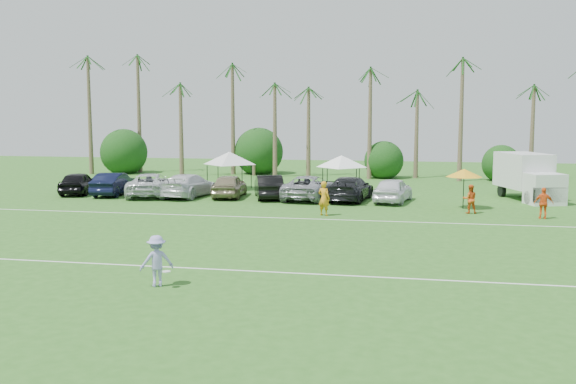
# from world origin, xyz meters

# --- Properties ---
(ground) EXTENTS (120.00, 120.00, 0.00)m
(ground) POSITION_xyz_m (0.00, 0.00, 0.00)
(ground) COLOR #2A5F1C
(ground) RESTS_ON ground
(field_lines) EXTENTS (80.00, 12.10, 0.01)m
(field_lines) POSITION_xyz_m (0.00, 8.00, 0.01)
(field_lines) COLOR white
(field_lines) RESTS_ON ground
(palm_tree_0) EXTENTS (2.40, 2.40, 8.90)m
(palm_tree_0) POSITION_xyz_m (-22.00, 38.00, 7.48)
(palm_tree_0) COLOR brown
(palm_tree_0) RESTS_ON ground
(palm_tree_1) EXTENTS (2.40, 2.40, 9.90)m
(palm_tree_1) POSITION_xyz_m (-17.00, 38.00, 8.35)
(palm_tree_1) COLOR brown
(palm_tree_1) RESTS_ON ground
(palm_tree_2) EXTENTS (2.40, 2.40, 10.90)m
(palm_tree_2) POSITION_xyz_m (-12.00, 38.00, 9.21)
(palm_tree_2) COLOR brown
(palm_tree_2) RESTS_ON ground
(palm_tree_3) EXTENTS (2.40, 2.40, 11.90)m
(palm_tree_3) POSITION_xyz_m (-8.00, 38.00, 10.06)
(palm_tree_3) COLOR brown
(palm_tree_3) RESTS_ON ground
(palm_tree_4) EXTENTS (2.40, 2.40, 8.90)m
(palm_tree_4) POSITION_xyz_m (-4.00, 38.00, 7.48)
(palm_tree_4) COLOR brown
(palm_tree_4) RESTS_ON ground
(palm_tree_5) EXTENTS (2.40, 2.40, 9.90)m
(palm_tree_5) POSITION_xyz_m (0.00, 38.00, 8.35)
(palm_tree_5) COLOR brown
(palm_tree_5) RESTS_ON ground
(palm_tree_6) EXTENTS (2.40, 2.40, 10.90)m
(palm_tree_6) POSITION_xyz_m (4.00, 38.00, 9.21)
(palm_tree_6) COLOR brown
(palm_tree_6) RESTS_ON ground
(palm_tree_7) EXTENTS (2.40, 2.40, 11.90)m
(palm_tree_7) POSITION_xyz_m (8.00, 38.00, 10.06)
(palm_tree_7) COLOR brown
(palm_tree_7) RESTS_ON ground
(palm_tree_8) EXTENTS (2.40, 2.40, 8.90)m
(palm_tree_8) POSITION_xyz_m (13.00, 38.00, 7.48)
(palm_tree_8) COLOR brown
(palm_tree_8) RESTS_ON ground
(palm_tree_9) EXTENTS (2.40, 2.40, 9.90)m
(palm_tree_9) POSITION_xyz_m (18.00, 38.00, 8.35)
(palm_tree_9) COLOR brown
(palm_tree_9) RESTS_ON ground
(bush_tree_0) EXTENTS (4.00, 4.00, 4.00)m
(bush_tree_0) POSITION_xyz_m (-19.00, 39.00, 1.80)
(bush_tree_0) COLOR brown
(bush_tree_0) RESTS_ON ground
(bush_tree_1) EXTENTS (4.00, 4.00, 4.00)m
(bush_tree_1) POSITION_xyz_m (-6.00, 39.00, 1.80)
(bush_tree_1) COLOR brown
(bush_tree_1) RESTS_ON ground
(bush_tree_2) EXTENTS (4.00, 4.00, 4.00)m
(bush_tree_2) POSITION_xyz_m (6.00, 39.00, 1.80)
(bush_tree_2) COLOR brown
(bush_tree_2) RESTS_ON ground
(bush_tree_3) EXTENTS (4.00, 4.00, 4.00)m
(bush_tree_3) POSITION_xyz_m (16.00, 39.00, 1.80)
(bush_tree_3) COLOR brown
(bush_tree_3) RESTS_ON ground
(sideline_player_a) EXTENTS (0.83, 0.70, 1.94)m
(sideline_player_a) POSITION_xyz_m (3.78, 15.34, 0.97)
(sideline_player_a) COLOR orange
(sideline_player_a) RESTS_ON ground
(sideline_player_b) EXTENTS (0.86, 0.70, 1.65)m
(sideline_player_b) POSITION_xyz_m (11.86, 17.74, 0.83)
(sideline_player_b) COLOR #D85118
(sideline_player_b) RESTS_ON ground
(sideline_player_c) EXTENTS (1.01, 0.43, 1.71)m
(sideline_player_c) POSITION_xyz_m (15.60, 16.50, 0.86)
(sideline_player_c) COLOR #F35B1B
(sideline_player_c) RESTS_ON ground
(box_truck) EXTENTS (3.93, 6.35, 3.07)m
(box_truck) POSITION_xyz_m (16.10, 24.61, 1.64)
(box_truck) COLOR silver
(box_truck) RESTS_ON ground
(canopy_tent_left) EXTENTS (4.13, 4.13, 3.34)m
(canopy_tent_left) POSITION_xyz_m (-4.99, 26.59, 2.86)
(canopy_tent_left) COLOR black
(canopy_tent_left) RESTS_ON ground
(canopy_tent_right) EXTENTS (3.82, 3.82, 3.09)m
(canopy_tent_right) POSITION_xyz_m (3.40, 27.34, 2.65)
(canopy_tent_right) COLOR black
(canopy_tent_right) RESTS_ON ground
(market_umbrella) EXTENTS (2.16, 2.16, 2.41)m
(market_umbrella) POSITION_xyz_m (11.62, 19.63, 2.16)
(market_umbrella) COLOR black
(market_umbrella) RESTS_ON ground
(frisbee_player) EXTENTS (1.26, 1.11, 1.69)m
(frisbee_player) POSITION_xyz_m (0.50, -0.57, 0.84)
(frisbee_player) COLOR #9994D3
(frisbee_player) RESTS_ON ground
(parked_car_0) EXTENTS (2.93, 5.00, 1.60)m
(parked_car_0) POSITION_xyz_m (-14.79, 21.79, 0.80)
(parked_car_0) COLOR black
(parked_car_0) RESTS_ON ground
(parked_car_1) EXTENTS (2.14, 4.99, 1.60)m
(parked_car_1) POSITION_xyz_m (-12.02, 21.70, 0.80)
(parked_car_1) COLOR black
(parked_car_1) RESTS_ON ground
(parked_car_2) EXTENTS (3.97, 6.22, 1.60)m
(parked_car_2) POSITION_xyz_m (-9.25, 21.62, 0.80)
(parked_car_2) COLOR silver
(parked_car_2) RESTS_ON ground
(parked_car_3) EXTENTS (2.89, 5.73, 1.60)m
(parked_car_3) POSITION_xyz_m (-6.48, 21.76, 0.80)
(parked_car_3) COLOR silver
(parked_car_3) RESTS_ON ground
(parked_car_4) EXTENTS (2.31, 4.84, 1.60)m
(parked_car_4) POSITION_xyz_m (-3.71, 22.14, 0.80)
(parked_car_4) COLOR gray
(parked_car_4) RESTS_ON ground
(parked_car_5) EXTENTS (3.08, 5.13, 1.60)m
(parked_car_5) POSITION_xyz_m (-0.94, 22.12, 0.80)
(parked_car_5) COLOR black
(parked_car_5) RESTS_ON ground
(parked_car_6) EXTENTS (3.19, 5.98, 1.60)m
(parked_car_6) POSITION_xyz_m (1.83, 22.07, 0.80)
(parked_car_6) COLOR #92949C
(parked_car_6) RESTS_ON ground
(parked_car_7) EXTENTS (2.94, 5.75, 1.60)m
(parked_car_7) POSITION_xyz_m (4.60, 21.99, 0.80)
(parked_car_7) COLOR black
(parked_car_7) RESTS_ON ground
(parked_car_8) EXTENTS (2.70, 4.95, 1.60)m
(parked_car_8) POSITION_xyz_m (7.37, 21.75, 0.80)
(parked_car_8) COLOR silver
(parked_car_8) RESTS_ON ground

